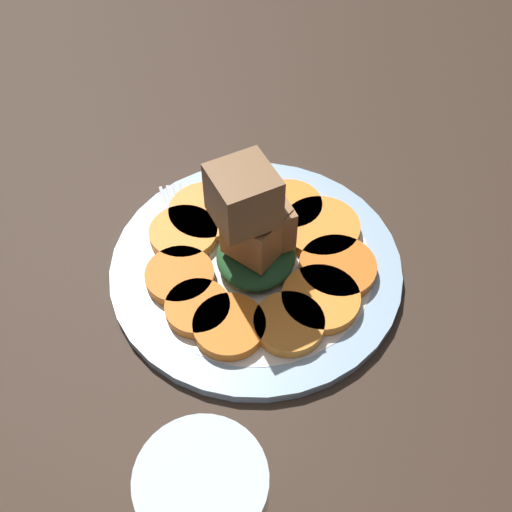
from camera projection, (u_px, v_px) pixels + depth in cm
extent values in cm
cube|color=#38281E|center=(256.00, 277.00, 58.65)|extent=(120.00, 120.00, 2.00)
cylinder|color=#99B7D1|center=(256.00, 267.00, 57.47)|extent=(25.97, 25.97, 1.00)
cylinder|color=white|center=(256.00, 267.00, 57.44)|extent=(20.78, 20.78, 1.00)
cylinder|color=orange|center=(289.00, 324.00, 52.47)|extent=(5.87, 5.87, 1.02)
cylinder|color=orange|center=(321.00, 299.00, 53.98)|extent=(6.67, 6.67, 1.02)
cylinder|color=orange|center=(337.00, 266.00, 56.12)|extent=(6.80, 6.80, 1.02)
cylinder|color=orange|center=(321.00, 228.00, 58.88)|extent=(7.16, 7.16, 1.02)
cylinder|color=orange|center=(289.00, 206.00, 60.56)|extent=(6.22, 6.22, 1.02)
cylinder|color=orange|center=(249.00, 204.00, 60.70)|extent=(5.40, 5.40, 1.02)
cylinder|color=#F99338|center=(207.00, 212.00, 60.07)|extent=(7.15, 7.15, 1.02)
cylinder|color=orange|center=(184.00, 234.00, 58.46)|extent=(6.26, 6.26, 1.02)
cylinder|color=orange|center=(180.00, 276.00, 55.47)|extent=(6.02, 6.02, 1.02)
cylinder|color=orange|center=(198.00, 308.00, 53.42)|extent=(5.48, 5.48, 1.02)
cylinder|color=orange|center=(229.00, 326.00, 52.32)|extent=(6.01, 6.01, 1.02)
ellipsoid|color=#235128|center=(256.00, 255.00, 56.13)|extent=(7.72, 6.95, 2.23)
cube|color=olive|center=(253.00, 229.00, 53.67)|extent=(5.96, 5.96, 4.37)
cube|color=olive|center=(264.00, 223.00, 54.15)|extent=(5.80, 5.80, 4.24)
cube|color=brown|center=(257.00, 207.00, 51.24)|extent=(4.43, 4.43, 3.39)
cube|color=brown|center=(243.00, 196.00, 49.26)|extent=(6.56, 6.56, 4.73)
cube|color=#B2B2B7|center=(198.00, 284.00, 55.35)|extent=(11.53, 5.75, 0.40)
cube|color=#B2B2B7|center=(182.00, 227.00, 59.38)|extent=(2.25, 2.70, 0.40)
cube|color=#B2B2B7|center=(165.00, 205.00, 61.07)|extent=(4.49, 2.15, 0.40)
cube|color=#B2B2B7|center=(172.00, 204.00, 61.18)|extent=(4.49, 2.15, 0.40)
cube|color=#B2B2B7|center=(179.00, 202.00, 61.29)|extent=(4.49, 2.15, 0.40)
cube|color=#B2B2B7|center=(186.00, 201.00, 61.41)|extent=(4.49, 2.15, 0.40)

